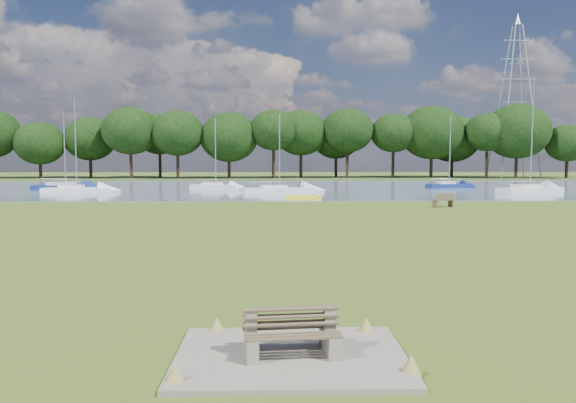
{
  "coord_description": "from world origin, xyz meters",
  "views": [
    {
      "loc": [
        -0.26,
        -24.02,
        3.71
      ],
      "look_at": [
        0.21,
        -2.0,
        1.94
      ],
      "focal_mm": 35.0,
      "sensor_mm": 36.0,
      "label": 1
    }
  ],
  "objects_px": {
    "kayak": "(303,197)",
    "sailboat_2": "(449,184)",
    "bench_pair": "(291,333)",
    "sailboat_4": "(279,188)",
    "sailboat_1": "(76,188)",
    "pylon": "(516,75)",
    "sailboat_0": "(215,185)",
    "sailboat_3": "(530,188)",
    "sailboat_7": "(65,186)",
    "riverbank_bench": "(444,200)"
  },
  "relations": [
    {
      "from": "sailboat_1",
      "to": "sailboat_2",
      "type": "xyz_separation_m",
      "value": [
        40.63,
        7.19,
        0.01
      ]
    },
    {
      "from": "kayak",
      "to": "sailboat_2",
      "type": "height_order",
      "value": "sailboat_2"
    },
    {
      "from": "sailboat_4",
      "to": "sailboat_7",
      "type": "height_order",
      "value": "sailboat_7"
    },
    {
      "from": "bench_pair",
      "to": "sailboat_2",
      "type": "relative_size",
      "value": 0.22
    },
    {
      "from": "pylon",
      "to": "sailboat_7",
      "type": "height_order",
      "value": "pylon"
    },
    {
      "from": "riverbank_bench",
      "to": "sailboat_1",
      "type": "height_order",
      "value": "sailboat_1"
    },
    {
      "from": "sailboat_2",
      "to": "sailboat_0",
      "type": "bearing_deg",
      "value": 169.59
    },
    {
      "from": "bench_pair",
      "to": "sailboat_4",
      "type": "height_order",
      "value": "sailboat_4"
    },
    {
      "from": "sailboat_0",
      "to": "pylon",
      "type": "bearing_deg",
      "value": 55.35
    },
    {
      "from": "kayak",
      "to": "sailboat_7",
      "type": "relative_size",
      "value": 0.38
    },
    {
      "from": "sailboat_1",
      "to": "sailboat_3",
      "type": "distance_m",
      "value": 46.05
    },
    {
      "from": "sailboat_4",
      "to": "sailboat_7",
      "type": "distance_m",
      "value": 23.53
    },
    {
      "from": "sailboat_3",
      "to": "sailboat_4",
      "type": "relative_size",
      "value": 1.42
    },
    {
      "from": "sailboat_4",
      "to": "pylon",
      "type": "bearing_deg",
      "value": 31.69
    },
    {
      "from": "sailboat_1",
      "to": "pylon",
      "type": "bearing_deg",
      "value": 24.16
    },
    {
      "from": "sailboat_7",
      "to": "sailboat_0",
      "type": "bearing_deg",
      "value": 21.53
    },
    {
      "from": "kayak",
      "to": "pylon",
      "type": "height_order",
      "value": "pylon"
    },
    {
      "from": "kayak",
      "to": "sailboat_4",
      "type": "xyz_separation_m",
      "value": [
        -2.07,
        8.59,
        0.29
      ]
    },
    {
      "from": "sailboat_4",
      "to": "sailboat_7",
      "type": "relative_size",
      "value": 0.96
    },
    {
      "from": "sailboat_7",
      "to": "sailboat_2",
      "type": "bearing_deg",
      "value": 19.9
    },
    {
      "from": "bench_pair",
      "to": "sailboat_0",
      "type": "bearing_deg",
      "value": 91.54
    },
    {
      "from": "sailboat_2",
      "to": "sailboat_3",
      "type": "relative_size",
      "value": 0.73
    },
    {
      "from": "sailboat_1",
      "to": "sailboat_2",
      "type": "height_order",
      "value": "sailboat_1"
    },
    {
      "from": "pylon",
      "to": "sailboat_2",
      "type": "distance_m",
      "value": 39.05
    },
    {
      "from": "sailboat_0",
      "to": "sailboat_2",
      "type": "height_order",
      "value": "sailboat_2"
    },
    {
      "from": "kayak",
      "to": "sailboat_0",
      "type": "bearing_deg",
      "value": 122.92
    },
    {
      "from": "sailboat_3",
      "to": "sailboat_7",
      "type": "bearing_deg",
      "value": 148.92
    },
    {
      "from": "sailboat_2",
      "to": "sailboat_4",
      "type": "distance_m",
      "value": 21.4
    },
    {
      "from": "sailboat_0",
      "to": "sailboat_1",
      "type": "distance_m",
      "value": 14.65
    },
    {
      "from": "sailboat_0",
      "to": "riverbank_bench",
      "type": "bearing_deg",
      "value": -27.39
    },
    {
      "from": "kayak",
      "to": "pylon",
      "type": "xyz_separation_m",
      "value": [
        37.73,
        45.64,
        17.05
      ]
    },
    {
      "from": "sailboat_3",
      "to": "sailboat_2",
      "type": "bearing_deg",
      "value": 95.93
    },
    {
      "from": "sailboat_3",
      "to": "sailboat_7",
      "type": "height_order",
      "value": "sailboat_3"
    },
    {
      "from": "sailboat_0",
      "to": "sailboat_3",
      "type": "bearing_deg",
      "value": 9.36
    },
    {
      "from": "bench_pair",
      "to": "sailboat_2",
      "type": "height_order",
      "value": "sailboat_2"
    },
    {
      "from": "sailboat_0",
      "to": "sailboat_3",
      "type": "relative_size",
      "value": 0.7
    },
    {
      "from": "pylon",
      "to": "sailboat_0",
      "type": "distance_m",
      "value": 58.66
    },
    {
      "from": "pylon",
      "to": "sailboat_0",
      "type": "height_order",
      "value": "pylon"
    },
    {
      "from": "kayak",
      "to": "pylon",
      "type": "distance_m",
      "value": 61.62
    },
    {
      "from": "bench_pair",
      "to": "kayak",
      "type": "xyz_separation_m",
      "value": [
        2.08,
        38.36,
        -0.27
      ]
    },
    {
      "from": "bench_pair",
      "to": "sailboat_1",
      "type": "bearing_deg",
      "value": 107.42
    },
    {
      "from": "sailboat_1",
      "to": "bench_pair",
      "type": "bearing_deg",
      "value": -73.28
    },
    {
      "from": "riverbank_bench",
      "to": "sailboat_0",
      "type": "xyz_separation_m",
      "value": [
        -19.15,
        22.25,
        -0.01
      ]
    },
    {
      "from": "sailboat_2",
      "to": "kayak",
      "type": "bearing_deg",
      "value": -151.53
    },
    {
      "from": "kayak",
      "to": "sailboat_3",
      "type": "relative_size",
      "value": 0.28
    },
    {
      "from": "kayak",
      "to": "sailboat_2",
      "type": "relative_size",
      "value": 0.38
    },
    {
      "from": "sailboat_1",
      "to": "sailboat_2",
      "type": "bearing_deg",
      "value": 3.25
    },
    {
      "from": "kayak",
      "to": "pylon",
      "type": "relative_size",
      "value": 0.12
    },
    {
      "from": "sailboat_2",
      "to": "sailboat_3",
      "type": "distance_m",
      "value": 10.55
    },
    {
      "from": "riverbank_bench",
      "to": "sailboat_7",
      "type": "relative_size",
      "value": 0.21
    }
  ]
}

